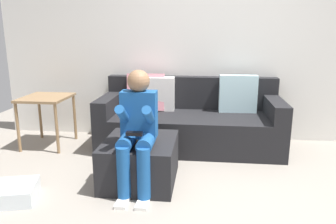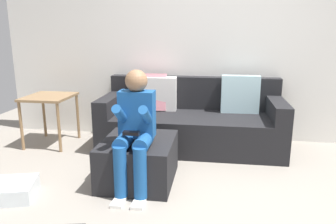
% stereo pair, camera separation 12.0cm
% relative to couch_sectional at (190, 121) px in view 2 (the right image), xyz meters
% --- Properties ---
extents(ground_plane, '(7.44, 7.44, 0.00)m').
position_rel_couch_sectional_xyz_m(ground_plane, '(0.28, -1.56, -0.32)').
color(ground_plane, gray).
extents(wall_back, '(5.72, 0.10, 2.74)m').
position_rel_couch_sectional_xyz_m(wall_back, '(0.28, 0.43, 1.05)').
color(wall_back, silver).
rests_on(wall_back, ground_plane).
extents(couch_sectional, '(2.20, 0.90, 0.90)m').
position_rel_couch_sectional_xyz_m(couch_sectional, '(0.00, 0.00, 0.00)').
color(couch_sectional, black).
rests_on(couch_sectional, ground_plane).
extents(ottoman, '(0.67, 0.76, 0.42)m').
position_rel_couch_sectional_xyz_m(ottoman, '(-0.41, -1.06, -0.11)').
color(ottoman, black).
rests_on(ottoman, ground_plane).
extents(person_seated, '(0.32, 0.56, 1.10)m').
position_rel_couch_sectional_xyz_m(person_seated, '(-0.39, -1.26, 0.27)').
color(person_seated, '#194C8C').
rests_on(person_seated, ground_plane).
extents(storage_bin, '(0.59, 0.50, 0.14)m').
position_rel_couch_sectional_xyz_m(storage_bin, '(-1.49, -1.58, -0.25)').
color(storage_bin, silver).
rests_on(storage_bin, ground_plane).
extents(side_table, '(0.55, 0.60, 0.63)m').
position_rel_couch_sectional_xyz_m(side_table, '(-1.77, -0.17, 0.22)').
color(side_table, olive).
rests_on(side_table, ground_plane).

